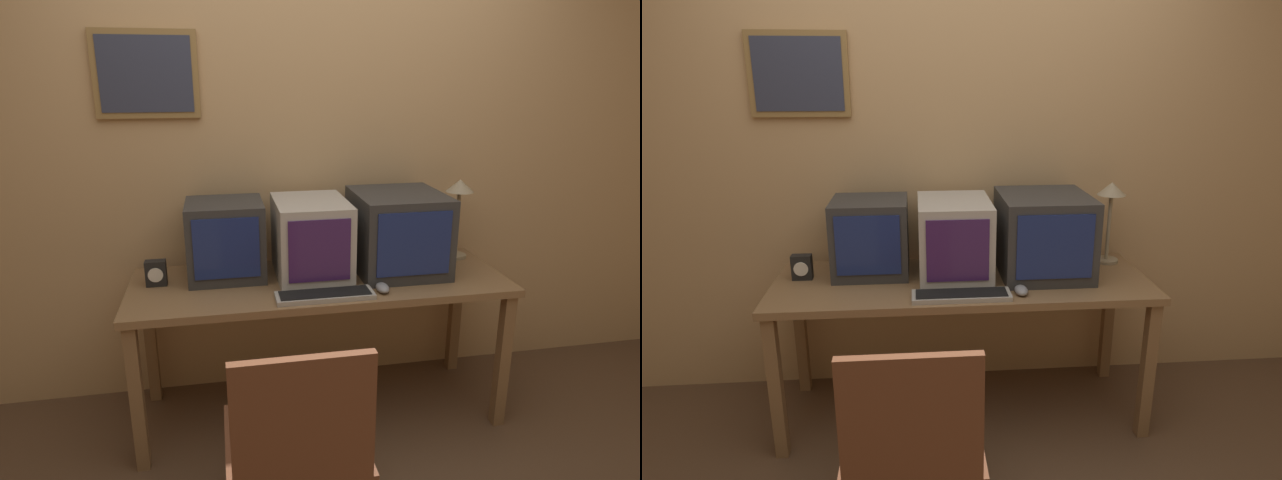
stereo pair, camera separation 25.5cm
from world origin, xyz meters
TOP-DOWN VIEW (x-y plane):
  - wall_back at (-0.00, 1.38)m, footprint 8.00×0.08m
  - desk at (0.00, 0.98)m, footprint 1.82×0.65m
  - monitor_left at (-0.44, 1.11)m, footprint 0.37×0.35m
  - monitor_center at (-0.03, 1.05)m, footprint 0.35×0.46m
  - monitor_right at (0.41, 1.05)m, footprint 0.43×0.48m
  - keyboard_main at (-0.02, 0.75)m, footprint 0.44×0.13m
  - mouse_near_keyboard at (0.25, 0.77)m, footprint 0.06×0.10m
  - desk_clock at (-0.77, 1.05)m, footprint 0.10×0.06m
  - desk_lamp at (0.79, 1.17)m, footprint 0.15×0.15m
  - office_chair at (-0.24, 0.15)m, footprint 0.52×0.52m

SIDE VIEW (x-z plane):
  - office_chair at x=-0.24m, z-range -0.07..0.82m
  - desk at x=0.00m, z-range 0.29..1.03m
  - keyboard_main at x=-0.02m, z-range 0.74..0.77m
  - mouse_near_keyboard at x=0.25m, z-range 0.74..0.78m
  - desk_clock at x=-0.77m, z-range 0.74..0.86m
  - monitor_left at x=-0.44m, z-range 0.74..1.12m
  - monitor_center at x=-0.03m, z-range 0.74..1.12m
  - monitor_right at x=0.41m, z-range 0.74..1.14m
  - desk_lamp at x=0.79m, z-range 0.85..1.28m
  - wall_back at x=0.00m, z-range 0.00..2.60m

